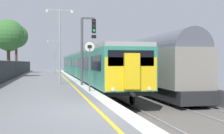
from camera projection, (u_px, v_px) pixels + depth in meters
The scene contains 9 objects.
ground at pixel (181, 125), 10.58m from camera, with size 17.40×110.00×1.21m.
commuter_train_at_platform at pixel (85, 65), 34.43m from camera, with size 2.83×40.31×3.81m.
freight_train_adjacent_track at pixel (133, 63), 29.30m from camera, with size 2.60×26.83×4.59m.
signal_gantry at pixel (86, 43), 21.16m from camera, with size 1.10×0.24×4.80m.
speed_limit_sign at pixel (90, 60), 16.43m from camera, with size 0.59×0.08×2.77m.
platform_lamp_mid at pixel (60, 40), 21.94m from camera, with size 2.00×0.20×5.54m.
platform_lamp_far at pixel (54, 53), 43.34m from camera, with size 2.00×0.20×4.82m.
background_tree_left at pixel (16, 37), 44.76m from camera, with size 3.52×3.52×7.30m.
background_tree_centre at pixel (9, 37), 32.76m from camera, with size 3.43×3.43×6.31m.
Camera 1 is at (-1.96, -9.80, 1.62)m, focal length 47.93 mm.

